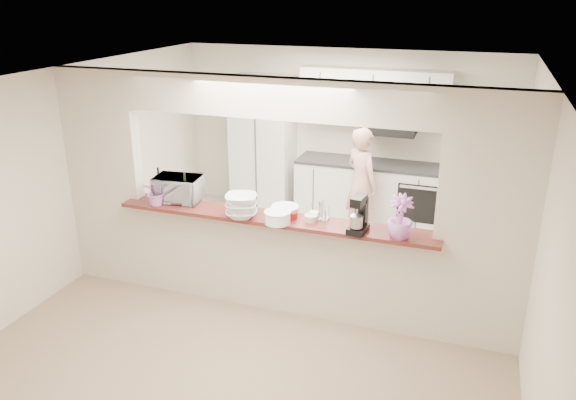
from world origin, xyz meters
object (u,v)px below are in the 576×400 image
at_px(toaster_oven, 178,189).
at_px(stand_mixer, 359,216).
at_px(person, 361,184).
at_px(refrigerator, 485,181).

xyz_separation_m(toaster_oven, stand_mixer, (2.06, -0.19, 0.03)).
xyz_separation_m(toaster_oven, person, (1.61, 2.09, -0.44)).
xyz_separation_m(refrigerator, person, (-1.59, -0.51, -0.07)).
relative_size(refrigerator, person, 1.08).
height_order(toaster_oven, person, person).
bearing_deg(person, toaster_oven, 90.64).
bearing_deg(refrigerator, stand_mixer, -112.29).
xyz_separation_m(refrigerator, stand_mixer, (-1.14, -2.79, 0.41)).
relative_size(refrigerator, toaster_oven, 3.39).
bearing_deg(stand_mixer, toaster_oven, 174.79).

